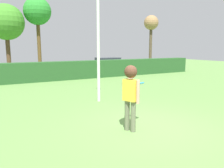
% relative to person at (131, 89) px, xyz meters
% --- Properties ---
extents(ground_plane, '(60.00, 60.00, 0.00)m').
position_rel_person_xyz_m(ground_plane, '(0.57, -0.06, -1.14)').
color(ground_plane, '#618B45').
extents(person, '(0.65, 0.74, 1.79)m').
position_rel_person_xyz_m(person, '(0.00, 0.00, 0.00)').
color(person, '#686D52').
rests_on(person, ground).
extents(frisbee, '(0.24, 0.23, 0.10)m').
position_rel_person_xyz_m(frisbee, '(0.48, 0.23, 0.09)').
color(frisbee, '#268CE5').
extents(lamppost, '(0.24, 0.24, 5.31)m').
position_rel_person_xyz_m(lamppost, '(0.75, 3.48, 1.82)').
color(lamppost, silver).
rests_on(lamppost, ground).
extents(hedge_row, '(24.58, 0.90, 1.28)m').
position_rel_person_xyz_m(hedge_row, '(0.57, 10.39, -0.50)').
color(hedge_row, '#265225').
rests_on(hedge_row, ground).
extents(parked_car_black, '(4.27, 1.96, 1.25)m').
position_rel_person_xyz_m(parked_car_black, '(7.30, 14.87, -0.46)').
color(parked_car_black, black).
rests_on(parked_car_black, ground).
extents(willow_tree, '(2.81, 2.81, 7.33)m').
position_rel_person_xyz_m(willow_tree, '(1.73, 19.83, 4.68)').
color(willow_tree, brown).
rests_on(willow_tree, ground).
extents(bare_elm_tree, '(1.84, 1.84, 6.28)m').
position_rel_person_xyz_m(bare_elm_tree, '(15.46, 18.32, 3.94)').
color(bare_elm_tree, brown).
rests_on(bare_elm_tree, ground).
extents(birch_tree, '(3.50, 3.50, 6.45)m').
position_rel_person_xyz_m(birch_tree, '(-1.28, 20.00, 3.51)').
color(birch_tree, '#513624').
rests_on(birch_tree, ground).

